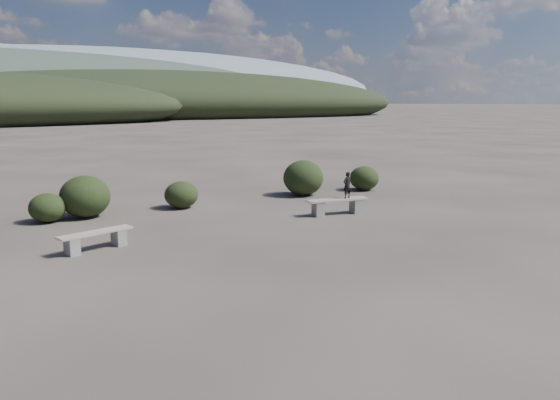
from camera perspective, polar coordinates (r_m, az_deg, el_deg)
ground at (r=10.50m, az=7.86°, el=-9.08°), size 1200.00×1200.00×0.00m
bench_left at (r=13.59m, az=-18.67°, el=-3.86°), size 1.83×0.87×0.45m
bench_right at (r=16.97m, az=6.01°, el=-0.52°), size 2.02×0.69×0.50m
seated_person at (r=17.03m, az=7.02°, el=1.56°), size 0.33×0.24×0.82m
shrub_a at (r=17.18m, az=-23.15°, el=-0.75°), size 1.04×1.04×0.85m
shrub_b at (r=17.45m, az=-19.70°, el=0.34°), size 1.48×1.48×1.27m
shrub_c at (r=18.19m, az=-10.27°, el=0.54°), size 1.10×1.10×0.88m
shrub_d at (r=20.33m, az=2.45°, el=2.33°), size 1.50×1.50×1.32m
shrub_e at (r=21.76m, az=8.80°, el=2.26°), size 1.14×1.14×0.95m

